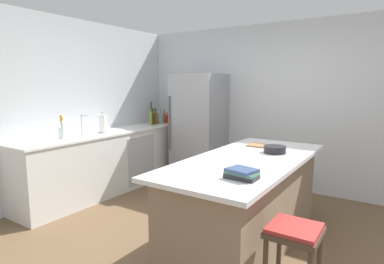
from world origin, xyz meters
TOP-DOWN VIEW (x-y plane):
  - ground_plane at (0.00, 0.00)m, footprint 7.20×7.20m
  - wall_rear at (0.00, 2.25)m, footprint 6.00×0.10m
  - wall_left at (-2.45, 0.00)m, footprint 0.10×6.00m
  - counter_run_left at (-2.09, 0.61)m, footprint 0.64×3.01m
  - kitchen_island at (0.39, 0.20)m, footprint 0.99×2.30m
  - refrigerator at (-1.24, 1.85)m, footprint 0.80×0.73m
  - bar_stool at (1.09, -0.57)m, footprint 0.36×0.36m
  - sink_faucet at (-2.14, 0.16)m, footprint 0.15×0.05m
  - flower_vase at (-2.10, -0.20)m, footprint 0.08×0.08m
  - paper_towel_roll at (-2.06, 0.45)m, footprint 0.14×0.14m
  - hot_sauce_bottle at (-2.04, 1.99)m, footprint 0.06×0.06m
  - vinegar_bottle at (-2.04, 1.90)m, footprint 0.05×0.05m
  - gin_bottle at (-2.08, 1.82)m, footprint 0.07×0.07m
  - whiskey_bottle at (-2.09, 1.71)m, footprint 0.09×0.09m
  - wine_bottle at (-2.10, 1.61)m, footprint 0.06×0.06m
  - olive_oil_bottle at (-2.04, 1.52)m, footprint 0.06×0.06m
  - cookbook_stack at (0.64, -0.49)m, footprint 0.26×0.22m
  - mixing_bowl at (0.54, 0.58)m, footprint 0.24×0.24m
  - cutting_board at (0.29, 0.85)m, footprint 0.33×0.21m

SIDE VIEW (x-z plane):
  - ground_plane at x=0.00m, z-range 0.00..0.00m
  - kitchen_island at x=0.39m, z-range 0.01..0.92m
  - counter_run_left at x=-2.09m, z-range 0.00..0.94m
  - bar_stool at x=1.09m, z-range 0.21..0.88m
  - refrigerator at x=-1.24m, z-range 0.00..1.83m
  - cutting_board at x=0.29m, z-range 0.92..0.94m
  - mixing_bowl at x=0.54m, z-range 0.92..0.99m
  - cookbook_stack at x=0.64m, z-range 0.92..1.00m
  - hot_sauce_bottle at x=-2.04m, z-range 0.91..1.11m
  - vinegar_bottle at x=-2.04m, z-range 0.91..1.16m
  - flower_vase at x=-2.10m, z-range 0.88..1.20m
  - whiskey_bottle at x=-2.09m, z-range 0.90..1.19m
  - olive_oil_bottle at x=-2.04m, z-range 0.90..1.22m
  - gin_bottle at x=-2.08m, z-range 0.90..1.24m
  - paper_towel_roll at x=-2.06m, z-range 0.91..1.22m
  - sink_faucet at x=-2.14m, z-range 0.94..1.24m
  - wine_bottle at x=-2.10m, z-range 0.89..1.30m
  - wall_rear at x=0.00m, z-range 0.00..2.60m
  - wall_left at x=-2.45m, z-range 0.00..2.60m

